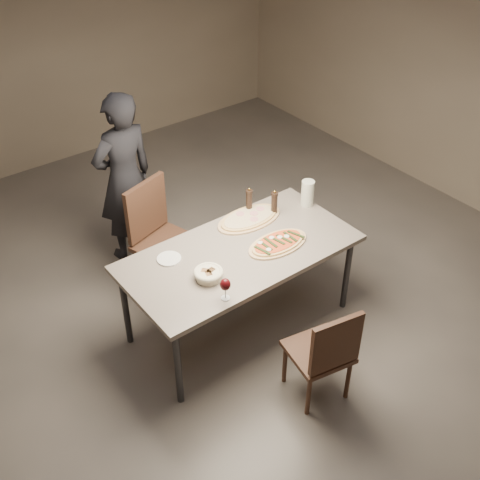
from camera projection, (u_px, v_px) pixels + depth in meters
room at (240, 176)px, 4.13m from camera, size 7.00×7.00×7.00m
dining_table at (240, 257)px, 4.55m from camera, size 1.80×0.90×0.75m
zucchini_pizza at (278, 243)px, 4.57m from camera, size 0.52×0.29×0.05m
ham_pizza at (249, 218)px, 4.84m from camera, size 0.58×0.32×0.04m
bread_basket at (208, 274)px, 4.23m from camera, size 0.21×0.21×0.08m
oil_dish at (265, 244)px, 4.57m from camera, size 0.14×0.14×0.02m
pepper_mill_left at (249, 200)px, 4.89m from camera, size 0.06×0.06×0.22m
pepper_mill_right at (274, 203)px, 4.86m from camera, size 0.06×0.06×0.22m
carafe at (308, 193)px, 4.96m from camera, size 0.11×0.11×0.22m
wine_glass at (225, 285)px, 4.02m from camera, size 0.08×0.08×0.17m
side_plate at (169, 259)px, 4.43m from camera, size 0.18×0.18×0.01m
chair_near at (325, 351)px, 4.08m from camera, size 0.47×0.47×0.84m
chair_far at (159, 232)px, 5.04m from camera, size 0.59×0.59×1.00m
diner at (125, 179)px, 5.27m from camera, size 0.61×0.43×1.60m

